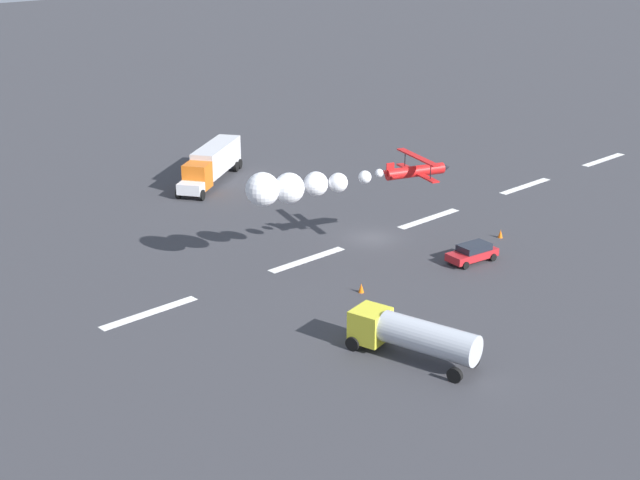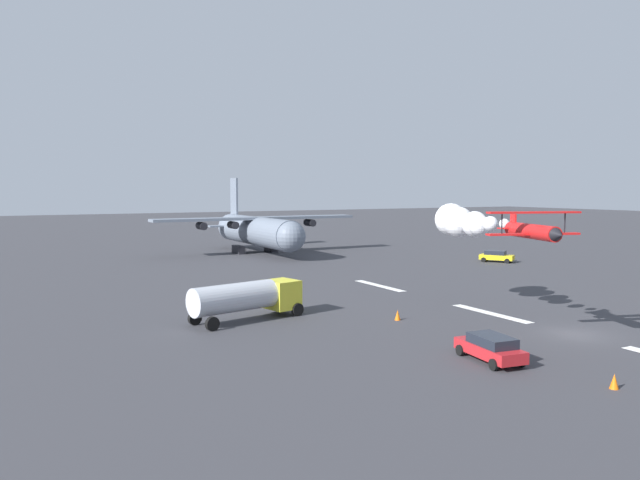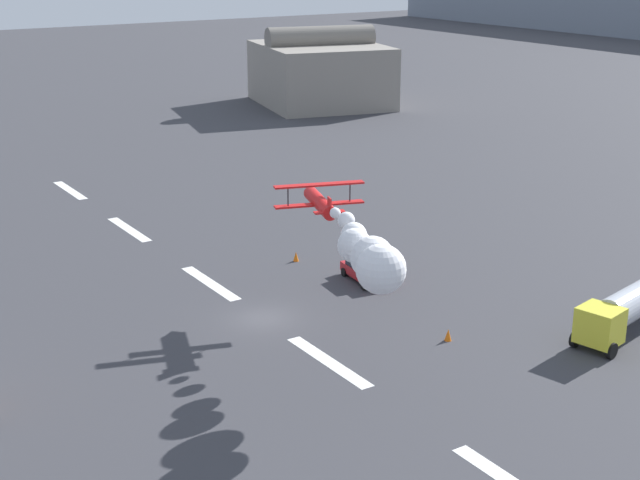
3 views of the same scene
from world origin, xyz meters
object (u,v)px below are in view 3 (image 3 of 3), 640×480
at_px(airport_staff_sedan, 365,270).
at_px(traffic_cone_far, 448,335).
at_px(stunt_biplane_red, 363,249).
at_px(fuel_tanker_truck, 625,309).
at_px(traffic_cone_near, 296,256).

xyz_separation_m(airport_staff_sedan, traffic_cone_far, (11.37, -1.79, -0.44)).
bearing_deg(stunt_biplane_red, airport_staff_sedan, 143.58).
distance_m(stunt_biplane_red, fuel_tanker_truck, 18.04).
bearing_deg(airport_staff_sedan, traffic_cone_near, -163.44).
relative_size(stunt_biplane_red, traffic_cone_near, 23.23).
height_order(stunt_biplane_red, traffic_cone_far, stunt_biplane_red).
bearing_deg(airport_staff_sedan, fuel_tanker_truck, 25.81).
xyz_separation_m(traffic_cone_near, traffic_cone_far, (17.79, 0.12, 0.00)).
bearing_deg(stunt_biplane_red, traffic_cone_far, 89.00).
bearing_deg(traffic_cone_near, airport_staff_sedan, 16.56).
relative_size(fuel_tanker_truck, airport_staff_sedan, 1.95).
relative_size(stunt_biplane_red, airport_staff_sedan, 3.71).
bearing_deg(stunt_biplane_red, fuel_tanker_truck, 71.79).
height_order(traffic_cone_near, traffic_cone_far, same).
xyz_separation_m(stunt_biplane_red, fuel_tanker_truck, (5.38, 16.35, -5.41)).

